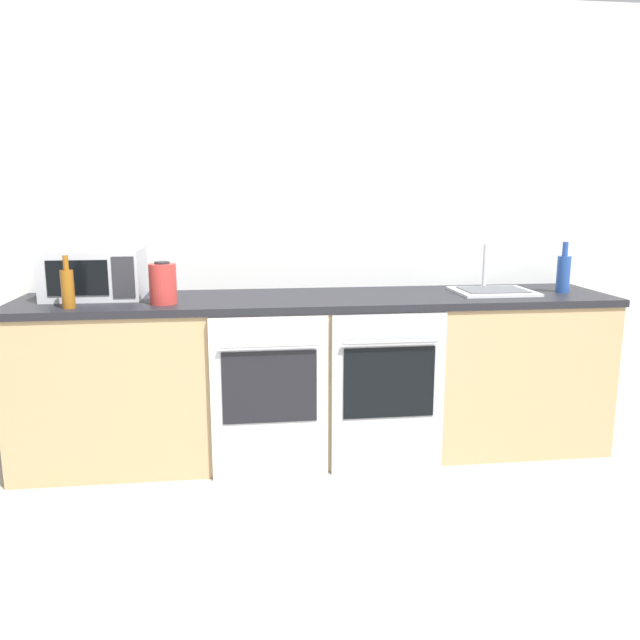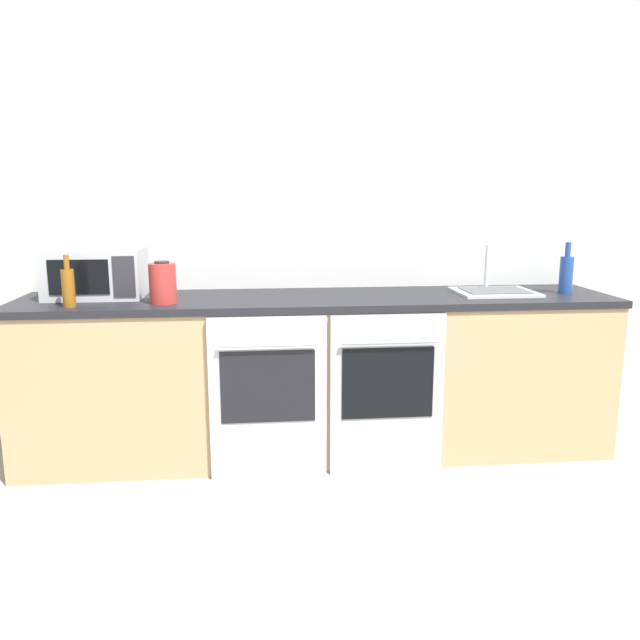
{
  "view_description": "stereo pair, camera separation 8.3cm",
  "coord_description": "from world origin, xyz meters",
  "px_view_note": "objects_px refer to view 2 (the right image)",
  "views": [
    {
      "loc": [
        -0.42,
        -1.31,
        1.47
      ],
      "look_at": [
        0.01,
        2.13,
        0.78
      ],
      "focal_mm": 35.0,
      "sensor_mm": 36.0,
      "label": 1
    },
    {
      "loc": [
        -0.34,
        -1.31,
        1.47
      ],
      "look_at": [
        0.01,
        2.13,
        0.78
      ],
      "focal_mm": 35.0,
      "sensor_mm": 36.0,
      "label": 2
    }
  ],
  "objects_px": {
    "oven_left": "(268,397)",
    "bottle_blue": "(566,273)",
    "microwave": "(96,273)",
    "kettle": "(163,283)",
    "bottle_amber": "(68,287)",
    "oven_right": "(387,393)",
    "sink": "(494,291)"
  },
  "relations": [
    {
      "from": "microwave",
      "to": "bottle_amber",
      "type": "relative_size",
      "value": 1.94
    },
    {
      "from": "microwave",
      "to": "bottle_blue",
      "type": "height_order",
      "value": "bottle_blue"
    },
    {
      "from": "oven_left",
      "to": "bottle_blue",
      "type": "bearing_deg",
      "value": 10.06
    },
    {
      "from": "oven_right",
      "to": "sink",
      "type": "relative_size",
      "value": 1.95
    },
    {
      "from": "microwave",
      "to": "kettle",
      "type": "distance_m",
      "value": 0.46
    },
    {
      "from": "oven_right",
      "to": "microwave",
      "type": "distance_m",
      "value": 1.73
    },
    {
      "from": "bottle_amber",
      "to": "bottle_blue",
      "type": "distance_m",
      "value": 2.73
    },
    {
      "from": "bottle_blue",
      "to": "sink",
      "type": "xyz_separation_m",
      "value": [
        -0.41,
        0.04,
        -0.1
      ]
    },
    {
      "from": "oven_left",
      "to": "microwave",
      "type": "distance_m",
      "value": 1.19
    },
    {
      "from": "microwave",
      "to": "kettle",
      "type": "xyz_separation_m",
      "value": [
        0.39,
        -0.24,
        -0.03
      ]
    },
    {
      "from": "sink",
      "to": "bottle_amber",
      "type": "bearing_deg",
      "value": -174.46
    },
    {
      "from": "bottle_amber",
      "to": "bottle_blue",
      "type": "relative_size",
      "value": 0.9
    },
    {
      "from": "microwave",
      "to": "bottle_amber",
      "type": "distance_m",
      "value": 0.32
    },
    {
      "from": "oven_left",
      "to": "microwave",
      "type": "bearing_deg",
      "value": 154.85
    },
    {
      "from": "bottle_blue",
      "to": "kettle",
      "type": "height_order",
      "value": "bottle_blue"
    },
    {
      "from": "bottle_amber",
      "to": "sink",
      "type": "bearing_deg",
      "value": 5.54
    },
    {
      "from": "microwave",
      "to": "bottle_amber",
      "type": "xyz_separation_m",
      "value": [
        -0.06,
        -0.31,
        -0.03
      ]
    },
    {
      "from": "kettle",
      "to": "sink",
      "type": "relative_size",
      "value": 0.5
    },
    {
      "from": "oven_left",
      "to": "bottle_amber",
      "type": "bearing_deg",
      "value": 172.83
    },
    {
      "from": "bottle_amber",
      "to": "oven_right",
      "type": "bearing_deg",
      "value": -4.41
    },
    {
      "from": "kettle",
      "to": "sink",
      "type": "height_order",
      "value": "sink"
    },
    {
      "from": "bottle_amber",
      "to": "sink",
      "type": "relative_size",
      "value": 0.6
    },
    {
      "from": "bottle_blue",
      "to": "sink",
      "type": "relative_size",
      "value": 0.66
    },
    {
      "from": "kettle",
      "to": "sink",
      "type": "bearing_deg",
      "value": 4.68
    },
    {
      "from": "microwave",
      "to": "kettle",
      "type": "height_order",
      "value": "microwave"
    },
    {
      "from": "oven_right",
      "to": "kettle",
      "type": "bearing_deg",
      "value": 170.37
    },
    {
      "from": "microwave",
      "to": "bottle_blue",
      "type": "distance_m",
      "value": 2.66
    },
    {
      "from": "microwave",
      "to": "bottle_blue",
      "type": "xyz_separation_m",
      "value": [
        2.66,
        -0.13,
        -0.02
      ]
    },
    {
      "from": "oven_left",
      "to": "bottle_blue",
      "type": "xyz_separation_m",
      "value": [
        1.73,
        0.31,
        0.59
      ]
    },
    {
      "from": "oven_left",
      "to": "bottle_amber",
      "type": "distance_m",
      "value": 1.16
    },
    {
      "from": "kettle",
      "to": "bottle_blue",
      "type": "bearing_deg",
      "value": 2.75
    },
    {
      "from": "oven_right",
      "to": "kettle",
      "type": "relative_size",
      "value": 3.91
    }
  ]
}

